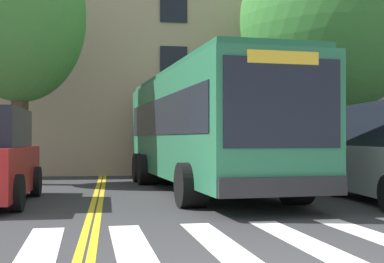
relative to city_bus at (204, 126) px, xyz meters
name	(u,v)px	position (x,y,z in m)	size (l,w,h in m)	color
crosswalk	(224,247)	(-1.06, -7.64, -1.82)	(12.90, 4.63, 0.01)	white
lane_line_yellow_inner	(101,176)	(-2.98, 6.36, -1.82)	(0.12, 36.00, 0.01)	gold
lane_line_yellow_outer	(105,176)	(-2.82, 6.36, -1.82)	(0.12, 36.00, 0.01)	gold
city_bus	(204,126)	(0.00, 0.00, 0.00)	(3.73, 11.12, 3.34)	#28704C
car_black_behind_bus	(158,152)	(-0.44, 10.07, -1.00)	(2.24, 4.66, 1.80)	black
street_tree_curbside_large	(330,19)	(5.19, 3.38, 3.95)	(8.76, 8.59, 9.24)	brown
street_tree_curbside_small	(20,16)	(-5.48, 2.98, 3.59)	(4.67, 4.17, 8.25)	#4C3D2D
building_facade	(166,79)	(-0.10, 9.70, 2.41)	(37.09, 6.51, 8.46)	tan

